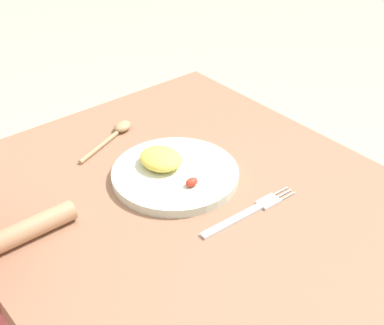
# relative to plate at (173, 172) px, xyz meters

# --- Properties ---
(dining_table) EXTENTS (1.03, 0.82, 0.74)m
(dining_table) POSITION_rel_plate_xyz_m (0.13, -0.02, -0.11)
(dining_table) COLOR #966A50
(dining_table) RESTS_ON ground_plane
(plate) EXTENTS (0.27, 0.27, 0.05)m
(plate) POSITION_rel_plate_xyz_m (0.00, 0.00, 0.00)
(plate) COLOR silver
(plate) RESTS_ON dining_table
(fork) EXTENTS (0.03, 0.24, 0.01)m
(fork) POSITION_rel_plate_xyz_m (0.19, 0.04, -0.01)
(fork) COLOR silver
(fork) RESTS_ON dining_table
(spoon) EXTENTS (0.10, 0.19, 0.02)m
(spoon) POSITION_rel_plate_xyz_m (-0.23, 0.00, -0.00)
(spoon) COLOR tan
(spoon) RESTS_ON dining_table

